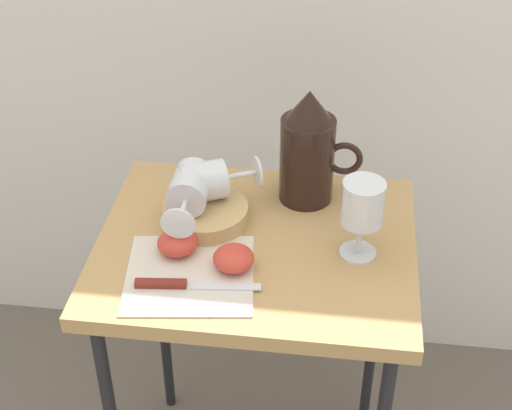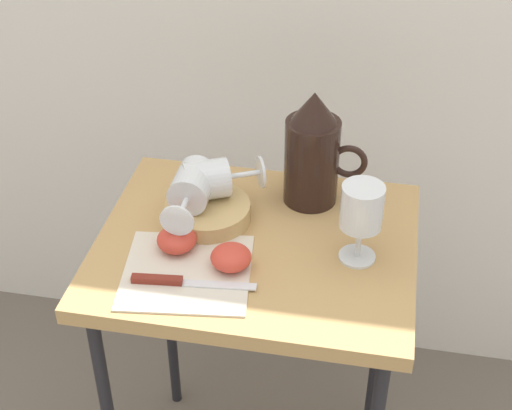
{
  "view_description": "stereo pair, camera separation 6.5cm",
  "coord_description": "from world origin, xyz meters",
  "px_view_note": "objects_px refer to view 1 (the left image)",
  "views": [
    {
      "loc": [
        0.13,
        -1.05,
        1.54
      ],
      "look_at": [
        0.0,
        0.0,
        0.78
      ],
      "focal_mm": 53.7,
      "sensor_mm": 36.0,
      "label": 1
    },
    {
      "loc": [
        0.2,
        -1.04,
        1.54
      ],
      "look_at": [
        0.0,
        0.0,
        0.78
      ],
      "focal_mm": 53.7,
      "sensor_mm": 36.0,
      "label": 2
    }
  ],
  "objects_px": {
    "basket_tray": "(205,214)",
    "apple_half_right": "(234,258)",
    "apple_half_left": "(177,243)",
    "table": "(256,273)",
    "wine_glass_upright": "(362,207)",
    "pitcher": "(308,156)",
    "wine_glass_tipped_far": "(190,189)",
    "knife": "(179,284)",
    "wine_glass_tipped_near": "(206,181)"
  },
  "relations": [
    {
      "from": "wine_glass_tipped_far",
      "to": "knife",
      "type": "height_order",
      "value": "wine_glass_tipped_far"
    },
    {
      "from": "basket_tray",
      "to": "apple_half_right",
      "type": "height_order",
      "value": "apple_half_right"
    },
    {
      "from": "pitcher",
      "to": "wine_glass_tipped_near",
      "type": "height_order",
      "value": "pitcher"
    },
    {
      "from": "apple_half_left",
      "to": "wine_glass_tipped_far",
      "type": "bearing_deg",
      "value": 86.47
    },
    {
      "from": "apple_half_right",
      "to": "wine_glass_tipped_near",
      "type": "bearing_deg",
      "value": 115.58
    },
    {
      "from": "pitcher",
      "to": "wine_glass_tipped_near",
      "type": "bearing_deg",
      "value": -157.07
    },
    {
      "from": "table",
      "to": "wine_glass_upright",
      "type": "xyz_separation_m",
      "value": [
        0.18,
        -0.01,
        0.17
      ]
    },
    {
      "from": "table",
      "to": "wine_glass_tipped_far",
      "type": "bearing_deg",
      "value": 160.26
    },
    {
      "from": "wine_glass_tipped_near",
      "to": "knife",
      "type": "distance_m",
      "value": 0.22
    },
    {
      "from": "wine_glass_upright",
      "to": "knife",
      "type": "bearing_deg",
      "value": -156.26
    },
    {
      "from": "pitcher",
      "to": "apple_half_right",
      "type": "relative_size",
      "value": 3.26
    },
    {
      "from": "pitcher",
      "to": "table",
      "type": "bearing_deg",
      "value": -117.61
    },
    {
      "from": "apple_half_left",
      "to": "apple_half_right",
      "type": "bearing_deg",
      "value": -15.95
    },
    {
      "from": "pitcher",
      "to": "apple_half_right",
      "type": "xyz_separation_m",
      "value": [
        -0.11,
        -0.23,
        -0.07
      ]
    },
    {
      "from": "knife",
      "to": "wine_glass_upright",
      "type": "bearing_deg",
      "value": 23.74
    },
    {
      "from": "apple_half_left",
      "to": "knife",
      "type": "height_order",
      "value": "apple_half_left"
    },
    {
      "from": "wine_glass_upright",
      "to": "knife",
      "type": "height_order",
      "value": "wine_glass_upright"
    },
    {
      "from": "table",
      "to": "pitcher",
      "type": "height_order",
      "value": "pitcher"
    },
    {
      "from": "wine_glass_upright",
      "to": "wine_glass_tipped_near",
      "type": "xyz_separation_m",
      "value": [
        -0.28,
        0.08,
        -0.03
      ]
    },
    {
      "from": "table",
      "to": "wine_glass_tipped_near",
      "type": "xyz_separation_m",
      "value": [
        -0.1,
        0.07,
        0.14
      ]
    },
    {
      "from": "basket_tray",
      "to": "knife",
      "type": "height_order",
      "value": "basket_tray"
    },
    {
      "from": "wine_glass_upright",
      "to": "knife",
      "type": "distance_m",
      "value": 0.33
    },
    {
      "from": "apple_half_right",
      "to": "wine_glass_upright",
      "type": "bearing_deg",
      "value": 17.84
    },
    {
      "from": "table",
      "to": "basket_tray",
      "type": "bearing_deg",
      "value": 154.87
    },
    {
      "from": "basket_tray",
      "to": "knife",
      "type": "relative_size",
      "value": 0.75
    },
    {
      "from": "wine_glass_tipped_far",
      "to": "knife",
      "type": "relative_size",
      "value": 0.74
    },
    {
      "from": "wine_glass_tipped_far",
      "to": "wine_glass_upright",
      "type": "bearing_deg",
      "value": -10.37
    },
    {
      "from": "wine_glass_upright",
      "to": "apple_half_left",
      "type": "relative_size",
      "value": 2.12
    },
    {
      "from": "basket_tray",
      "to": "apple_half_left",
      "type": "distance_m",
      "value": 0.1
    },
    {
      "from": "apple_half_left",
      "to": "table",
      "type": "bearing_deg",
      "value": 20.37
    },
    {
      "from": "pitcher",
      "to": "knife",
      "type": "xyz_separation_m",
      "value": [
        -0.19,
        -0.29,
        -0.08
      ]
    },
    {
      "from": "table",
      "to": "wine_glass_upright",
      "type": "height_order",
      "value": "wine_glass_upright"
    },
    {
      "from": "wine_glass_upright",
      "to": "wine_glass_tipped_far",
      "type": "xyz_separation_m",
      "value": [
        -0.3,
        0.06,
        -0.03
      ]
    },
    {
      "from": "apple_half_left",
      "to": "apple_half_right",
      "type": "relative_size",
      "value": 1.0
    },
    {
      "from": "wine_glass_upright",
      "to": "basket_tray",
      "type": "bearing_deg",
      "value": 168.38
    },
    {
      "from": "pitcher",
      "to": "wine_glass_upright",
      "type": "xyz_separation_m",
      "value": [
        0.1,
        -0.16,
        0.01
      ]
    },
    {
      "from": "apple_half_left",
      "to": "knife",
      "type": "relative_size",
      "value": 0.34
    },
    {
      "from": "pitcher",
      "to": "apple_half_left",
      "type": "bearing_deg",
      "value": -136.58
    },
    {
      "from": "basket_tray",
      "to": "pitcher",
      "type": "distance_m",
      "value": 0.22
    },
    {
      "from": "wine_glass_tipped_far",
      "to": "apple_half_left",
      "type": "bearing_deg",
      "value": -93.53
    },
    {
      "from": "wine_glass_tipped_near",
      "to": "apple_half_right",
      "type": "relative_size",
      "value": 2.29
    },
    {
      "from": "apple_half_left",
      "to": "pitcher",
      "type": "bearing_deg",
      "value": 43.42
    },
    {
      "from": "table",
      "to": "basket_tray",
      "type": "xyz_separation_m",
      "value": [
        -0.1,
        0.05,
        0.09
      ]
    },
    {
      "from": "basket_tray",
      "to": "apple_half_left",
      "type": "height_order",
      "value": "apple_half_left"
    },
    {
      "from": "wine_glass_tipped_far",
      "to": "pitcher",
      "type": "bearing_deg",
      "value": 27.15
    },
    {
      "from": "knife",
      "to": "table",
      "type": "bearing_deg",
      "value": 51.59
    },
    {
      "from": "table",
      "to": "apple_half_right",
      "type": "xyz_separation_m",
      "value": [
        -0.03,
        -0.08,
        0.1
      ]
    },
    {
      "from": "table",
      "to": "pitcher",
      "type": "relative_size",
      "value": 3.08
    },
    {
      "from": "wine_glass_upright",
      "to": "pitcher",
      "type": "bearing_deg",
      "value": 122.54
    },
    {
      "from": "table",
      "to": "apple_half_left",
      "type": "xyz_separation_m",
      "value": [
        -0.13,
        -0.05,
        0.1
      ]
    }
  ]
}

